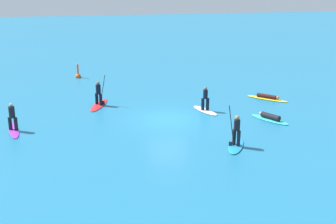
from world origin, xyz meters
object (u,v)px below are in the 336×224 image
surfer_on_red_board (99,99)px  marker_buoy (78,75)px  surfer_on_white_board (205,105)px  surfer_on_blue_board (236,138)px  surfer_on_teal_board (270,118)px  surfer_on_purple_board (13,123)px  surfer_on_yellow_board (267,98)px

surfer_on_red_board → marker_buoy: bearing=29.4°
surfer_on_white_board → surfer_on_red_board: (-7.08, 2.42, 0.03)m
surfer_on_blue_board → surfer_on_white_board: 6.40m
surfer_on_teal_board → surfer_on_white_board: 4.41m
surfer_on_purple_board → surfer_on_red_board: surfer_on_red_board is taller
surfer_on_blue_board → surfer_on_teal_board: surfer_on_blue_board is taller
surfer_on_teal_board → surfer_on_yellow_board: 4.69m
surfer_on_purple_board → surfer_on_blue_board: size_ratio=1.19×
surfer_on_red_board → surfer_on_white_board: bearing=-90.7°
surfer_on_purple_board → surfer_on_yellow_board: surfer_on_purple_board is taller
surfer_on_purple_board → surfer_on_yellow_board: 17.83m
surfer_on_purple_board → surfer_on_red_board: bearing=-62.5°
surfer_on_teal_board → marker_buoy: 18.18m
marker_buoy → surfer_on_purple_board: bearing=-105.2°
surfer_on_yellow_board → marker_buoy: marker_buoy is taller
surfer_on_yellow_board → surfer_on_white_board: surfer_on_white_board is taller
surfer_on_blue_board → surfer_on_teal_board: bearing=163.5°
surfer_on_blue_board → surfer_on_red_board: 11.44m
surfer_on_yellow_board → surfer_on_white_board: bearing=-116.6°
surfer_on_red_board → surfer_on_blue_board: bearing=-122.2°
surfer_on_red_board → marker_buoy: surfer_on_red_board is taller
surfer_on_teal_board → surfer_on_yellow_board: bearing=-52.6°
surfer_on_yellow_board → surfer_on_teal_board: bearing=-66.4°
surfer_on_teal_board → surfer_on_blue_board: bearing=105.0°
surfer_on_blue_board → marker_buoy: bearing=-127.9°
surfer_on_white_board → surfer_on_red_board: 7.48m
marker_buoy → surfer_on_red_board: bearing=-78.8°
marker_buoy → surfer_on_blue_board: bearing=-62.5°
surfer_on_blue_board → surfer_on_white_board: (-0.22, 6.39, -0.05)m
surfer_on_blue_board → marker_buoy: size_ratio=1.90×
surfer_on_red_board → marker_buoy: (-1.67, 8.43, -0.25)m
surfer_on_purple_board → surfer_on_blue_board: 13.21m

